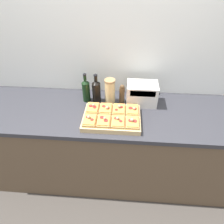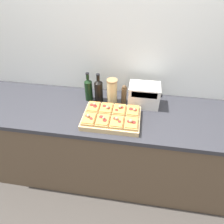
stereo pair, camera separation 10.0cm
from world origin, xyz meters
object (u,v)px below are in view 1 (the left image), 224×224
Objects in this scene: cutting_board at (112,118)px; toaster_oven at (142,94)px; pepper_mill at (122,94)px; olive_oil_bottle at (86,90)px; grain_jar_tall at (110,91)px; wine_bottle at (96,91)px.

cutting_board is 0.37m from toaster_oven.
olive_oil_bottle is at bearing 180.00° from pepper_mill.
grain_jar_tall reaches higher than pepper_mill.
pepper_mill is at bearing 179.72° from toaster_oven.
cutting_board is 0.28m from grain_jar_tall.
olive_oil_bottle is 0.95× the size of toaster_oven.
toaster_oven reaches higher than pepper_mill.
toaster_oven is (0.41, -0.00, -0.01)m from wine_bottle.
cutting_board is 2.54× the size of pepper_mill.
wine_bottle reaches higher than grain_jar_tall.
pepper_mill is 0.63× the size of toaster_oven.
toaster_oven is at bearing -0.10° from olive_oil_bottle.
olive_oil_bottle is 0.22m from grain_jar_tall.
grain_jar_tall is 0.11m from pepper_mill.
grain_jar_tall is at bearing 97.79° from cutting_board.
pepper_mill is at bearing 74.77° from cutting_board.
wine_bottle is at bearing 120.92° from cutting_board.
pepper_mill reaches higher than cutting_board.
cutting_board is 1.59× the size of toaster_oven.
olive_oil_bottle reaches higher than pepper_mill.
olive_oil_bottle reaches higher than toaster_oven.
grain_jar_tall is at bearing 0.00° from olive_oil_bottle.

